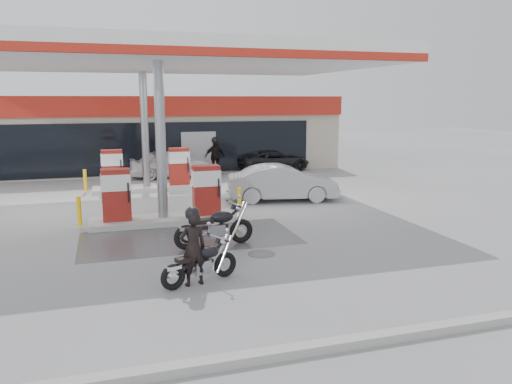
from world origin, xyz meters
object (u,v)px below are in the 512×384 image
(parked_motorcycle, at_px, (216,228))
(biker_walking, at_px, (215,157))
(pump_island_near, at_px, (163,201))
(main_motorcycle, at_px, (201,264))
(sedan_white, at_px, (171,164))
(parked_car_right, at_px, (273,160))
(attendant, at_px, (159,160))
(hatchback_silver, at_px, (283,183))
(biker_main, at_px, (193,248))
(pump_island_far, at_px, (147,174))
(parked_car_left, at_px, (31,164))

(parked_motorcycle, distance_m, biker_walking, 13.10)
(pump_island_near, height_order, main_motorcycle, pump_island_near)
(sedan_white, xyz_separation_m, parked_car_right, (5.66, 0.80, -0.13))
(attendant, height_order, hatchback_silver, attendant)
(biker_walking, bearing_deg, attendant, -169.36)
(attendant, bearing_deg, parked_car_right, -85.53)
(biker_main, height_order, attendant, attendant)
(pump_island_near, bearing_deg, pump_island_far, 90.00)
(pump_island_far, bearing_deg, parked_car_right, 29.39)
(pump_island_far, height_order, hatchback_silver, pump_island_far)
(biker_main, height_order, parked_car_right, biker_main)
(sedan_white, xyz_separation_m, parked_car_left, (-6.68, 2.33, -0.04))
(biker_main, bearing_deg, pump_island_far, -102.13)
(parked_motorcycle, xyz_separation_m, parked_car_left, (-6.28, 14.52, 0.15))
(attendant, bearing_deg, parked_car_left, 59.46)
(biker_main, relative_size, parked_motorcycle, 0.72)
(parked_car_left, bearing_deg, sedan_white, -96.14)
(hatchback_silver, height_order, biker_walking, biker_walking)
(attendant, relative_size, parked_car_left, 0.41)
(parked_motorcycle, bearing_deg, pump_island_far, 89.13)
(hatchback_silver, xyz_separation_m, biker_walking, (-0.99, 7.60, 0.21))
(parked_motorcycle, relative_size, parked_car_right, 0.55)
(parked_car_left, bearing_deg, pump_island_far, -123.46)
(hatchback_silver, bearing_deg, pump_island_far, 62.38)
(sedan_white, height_order, biker_walking, biker_walking)
(pump_island_near, xyz_separation_m, biker_main, (-0.01, -5.61, 0.09))
(pump_island_far, bearing_deg, hatchback_silver, -38.23)
(biker_main, height_order, parked_motorcycle, biker_main)
(pump_island_far, bearing_deg, sedan_white, 65.73)
(biker_walking, bearing_deg, main_motorcycle, -111.39)
(pump_island_far, xyz_separation_m, biker_main, (-0.01, -11.61, 0.09))
(parked_car_right, bearing_deg, main_motorcycle, 146.50)
(pump_island_far, xyz_separation_m, parked_car_left, (-5.24, 5.53, -0.05))
(sedan_white, bearing_deg, attendant, 123.71)
(sedan_white, bearing_deg, parked_car_right, -82.70)
(parked_motorcycle, xyz_separation_m, parked_car_right, (6.06, 12.99, 0.06))
(sedan_white, bearing_deg, parked_car_left, 70.01)
(pump_island_far, bearing_deg, attendant, 72.92)
(sedan_white, distance_m, attendant, 0.74)
(sedan_white, height_order, parked_car_left, sedan_white)
(pump_island_near, height_order, sedan_white, pump_island_near)
(sedan_white, bearing_deg, biker_walking, -76.67)
(pump_island_far, height_order, parked_car_left, pump_island_far)
(attendant, height_order, biker_walking, attendant)
(parked_car_right, bearing_deg, biker_walking, 84.06)
(parked_motorcycle, distance_m, hatchback_silver, 6.42)
(pump_island_near, distance_m, parked_motorcycle, 3.17)
(attendant, bearing_deg, biker_main, 170.12)
(sedan_white, height_order, attendant, attendant)
(pump_island_near, xyz_separation_m, parked_car_right, (7.10, 10.00, -0.15))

